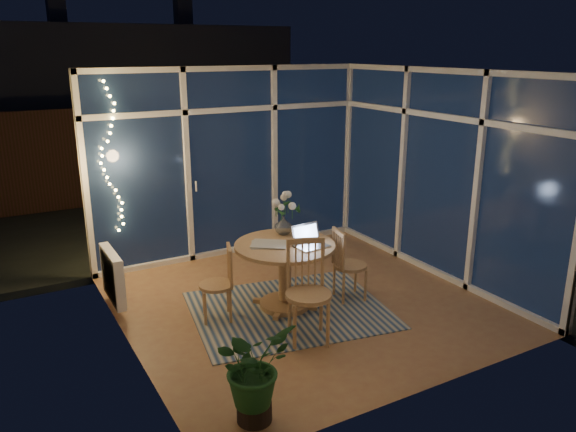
# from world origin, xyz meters

# --- Properties ---
(floor) EXTENTS (4.00, 4.00, 0.00)m
(floor) POSITION_xyz_m (0.00, 0.00, 0.00)
(floor) COLOR #965F41
(floor) RESTS_ON ground
(ceiling) EXTENTS (4.00, 4.00, 0.00)m
(ceiling) POSITION_xyz_m (0.00, 0.00, 2.60)
(ceiling) COLOR white
(ceiling) RESTS_ON wall_back
(wall_back) EXTENTS (4.00, 0.04, 2.60)m
(wall_back) POSITION_xyz_m (0.00, 2.00, 1.30)
(wall_back) COLOR silver
(wall_back) RESTS_ON floor
(wall_front) EXTENTS (4.00, 0.04, 2.60)m
(wall_front) POSITION_xyz_m (0.00, -2.00, 1.30)
(wall_front) COLOR silver
(wall_front) RESTS_ON floor
(wall_left) EXTENTS (0.04, 4.00, 2.60)m
(wall_left) POSITION_xyz_m (-2.00, 0.00, 1.30)
(wall_left) COLOR silver
(wall_left) RESTS_ON floor
(wall_right) EXTENTS (0.04, 4.00, 2.60)m
(wall_right) POSITION_xyz_m (2.00, 0.00, 1.30)
(wall_right) COLOR silver
(wall_right) RESTS_ON floor
(window_wall_back) EXTENTS (4.00, 0.10, 2.60)m
(window_wall_back) POSITION_xyz_m (0.00, 1.96, 1.30)
(window_wall_back) COLOR white
(window_wall_back) RESTS_ON floor
(window_wall_right) EXTENTS (0.10, 4.00, 2.60)m
(window_wall_right) POSITION_xyz_m (1.96, 0.00, 1.30)
(window_wall_right) COLOR white
(window_wall_right) RESTS_ON floor
(radiator) EXTENTS (0.10, 0.70, 0.58)m
(radiator) POSITION_xyz_m (-1.94, 0.90, 0.40)
(radiator) COLOR white
(radiator) RESTS_ON wall_left
(fairy_lights) EXTENTS (0.24, 0.10, 1.85)m
(fairy_lights) POSITION_xyz_m (-1.65, 1.88, 1.52)
(fairy_lights) COLOR #FFD666
(fairy_lights) RESTS_ON window_wall_back
(garden_patio) EXTENTS (12.00, 6.00, 0.10)m
(garden_patio) POSITION_xyz_m (0.50, 5.00, -0.06)
(garden_patio) COLOR black
(garden_patio) RESTS_ON ground
(garden_fence) EXTENTS (11.00, 0.08, 1.80)m
(garden_fence) POSITION_xyz_m (0.00, 5.50, 0.90)
(garden_fence) COLOR #3A2715
(garden_fence) RESTS_ON ground
(neighbour_roof) EXTENTS (7.00, 3.00, 2.20)m
(neighbour_roof) POSITION_xyz_m (0.30, 8.50, 2.20)
(neighbour_roof) COLOR #32353C
(neighbour_roof) RESTS_ON ground
(garden_shrubs) EXTENTS (0.90, 0.90, 0.90)m
(garden_shrubs) POSITION_xyz_m (-0.80, 3.40, 0.45)
(garden_shrubs) COLOR black
(garden_shrubs) RESTS_ON ground
(rug) EXTENTS (2.37, 2.03, 0.01)m
(rug) POSITION_xyz_m (-0.25, -0.10, 0.01)
(rug) COLOR #B8B095
(rug) RESTS_ON floor
(dining_table) EXTENTS (1.29, 1.29, 0.76)m
(dining_table) POSITION_xyz_m (-0.25, 0.00, 0.38)
(dining_table) COLOR #A06A48
(dining_table) RESTS_ON floor
(chair_left) EXTENTS (0.49, 0.49, 0.84)m
(chair_left) POSITION_xyz_m (-1.03, 0.11, 0.42)
(chair_left) COLOR #A06A48
(chair_left) RESTS_ON floor
(chair_right) EXTENTS (0.47, 0.47, 0.87)m
(chair_right) POSITION_xyz_m (0.52, -0.17, 0.44)
(chair_right) COLOR #A06A48
(chair_right) RESTS_ON floor
(chair_front) EXTENTS (0.62, 0.62, 1.04)m
(chair_front) POSITION_xyz_m (-0.41, -0.77, 0.52)
(chair_front) COLOR #A06A48
(chair_front) RESTS_ON floor
(laptop) EXTENTS (0.37, 0.32, 0.25)m
(laptop) POSITION_xyz_m (-0.04, -0.22, 0.88)
(laptop) COLOR silver
(laptop) RESTS_ON dining_table
(flower_vase) EXTENTS (0.23, 0.23, 0.21)m
(flower_vase) POSITION_xyz_m (-0.10, 0.31, 0.86)
(flower_vase) COLOR silver
(flower_vase) RESTS_ON dining_table
(bowl) EXTENTS (0.18, 0.18, 0.04)m
(bowl) POSITION_xyz_m (0.13, 0.10, 0.78)
(bowl) COLOR silver
(bowl) RESTS_ON dining_table
(newspapers) EXTENTS (0.48, 0.45, 0.02)m
(newspapers) POSITION_xyz_m (-0.40, 0.04, 0.77)
(newspapers) COLOR beige
(newspapers) RESTS_ON dining_table
(phone) EXTENTS (0.13, 0.08, 0.01)m
(phone) POSITION_xyz_m (-0.16, -0.14, 0.76)
(phone) COLOR black
(phone) RESTS_ON dining_table
(potted_plant) EXTENTS (0.66, 0.62, 0.76)m
(potted_plant) POSITION_xyz_m (-1.44, -1.64, 0.38)
(potted_plant) COLOR #1B4D1F
(potted_plant) RESTS_ON floor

